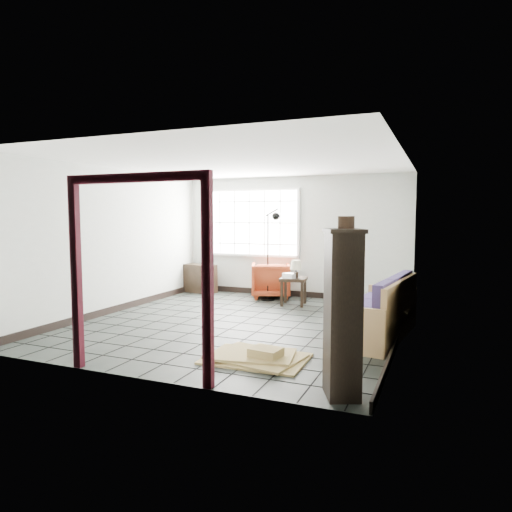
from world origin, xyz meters
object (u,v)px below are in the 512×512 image
at_px(armchair, 271,278).
at_px(futon_sofa, 380,315).
at_px(tall_shelf, 343,312).
at_px(side_table, 294,282).

bearing_deg(armchair, futon_sofa, 115.43).
xyz_separation_m(futon_sofa, tall_shelf, (-0.06, -2.36, 0.50)).
bearing_deg(side_table, tall_shelf, -66.44).
relative_size(futon_sofa, armchair, 2.54).
distance_m(futon_sofa, tall_shelf, 2.41).
height_order(side_table, tall_shelf, tall_shelf).
relative_size(futon_sofa, side_table, 3.76).
distance_m(side_table, tall_shelf, 4.59).
distance_m(futon_sofa, side_table, 2.64).
xyz_separation_m(futon_sofa, side_table, (-1.89, 1.84, 0.12)).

